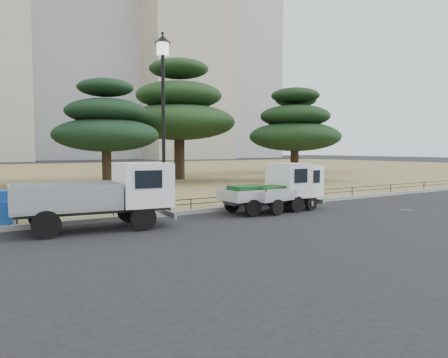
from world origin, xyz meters
TOP-DOWN VIEW (x-y plane):
  - ground at (0.00, 0.00)m, footprint 220.00×220.00m
  - lawn at (0.00, 30.60)m, footprint 120.00×56.00m
  - curb at (0.00, 2.60)m, footprint 120.00×0.25m
  - truck_large at (-4.79, 1.36)m, footprint 4.72×2.28m
  - truck_kei_front at (1.82, 1.43)m, footprint 3.53×1.58m
  - truck_kei_rear at (2.57, 1.37)m, footprint 3.53×1.86m
  - street_lamp at (-2.04, 2.90)m, footprint 0.57×0.57m
  - pipe_fence at (0.00, 2.75)m, footprint 38.00×0.04m
  - manhole at (6.50, -1.20)m, footprint 0.60×0.60m
  - pine_center_left at (-0.29, 14.74)m, footprint 6.41×6.41m
  - pine_center_right at (6.09, 17.41)m, footprint 8.32×8.32m
  - pine_east_near at (12.30, 11.63)m, footprint 6.49×6.49m
  - pine_east_far at (20.30, 20.32)m, footprint 7.55×7.55m
  - tower_east at (40.00, 82.00)m, footprint 20.00×18.00m
  - tower_far_east at (58.00, 90.00)m, footprint 24.00×20.00m
  - radio_tower at (72.00, 85.00)m, footprint 1.80×1.80m

SIDE VIEW (x-z plane):
  - ground at x=0.00m, z-range 0.00..0.00m
  - manhole at x=6.50m, z-range 0.00..0.01m
  - lawn at x=0.00m, z-range 0.00..0.15m
  - curb at x=0.00m, z-range 0.00..0.16m
  - pipe_fence at x=0.00m, z-range 0.24..0.64m
  - truck_kei_rear at x=2.57m, z-range 0.00..1.76m
  - truck_kei_front at x=1.82m, z-range 0.00..1.85m
  - truck_large at x=-4.79m, z-range 0.11..2.10m
  - pine_center_left at x=-0.29m, z-range 0.66..7.17m
  - pine_east_near at x=12.30m, z-range 0.66..7.21m
  - street_lamp at x=-2.04m, z-range 1.27..7.61m
  - pine_east_far at x=20.30m, z-range 0.73..8.32m
  - pine_center_right at x=6.09m, z-range 0.85..9.68m
  - tower_east at x=40.00m, z-range 0.00..48.00m
  - radio_tower at x=72.00m, z-range -1.46..61.54m
  - tower_far_east at x=58.00m, z-range 0.00..70.00m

